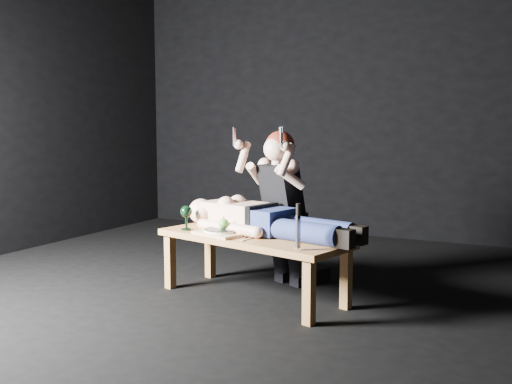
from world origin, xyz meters
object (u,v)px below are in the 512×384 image
at_px(lying_man, 267,217).
at_px(kneeling_woman, 288,206).
at_px(goblet, 186,218).
at_px(carving_knife, 298,227).
at_px(serving_tray, 221,233).
at_px(table, 253,267).

bearing_deg(lying_man, kneeling_woman, 101.57).
relative_size(lying_man, goblet, 7.29).
height_order(lying_man, carving_knife, carving_knife).
bearing_deg(lying_man, serving_tray, -133.90).
bearing_deg(goblet, lying_man, 11.95).
bearing_deg(lying_man, table, -111.20).
distance_m(lying_man, carving_knife, 0.58).
xyz_separation_m(serving_tray, carving_knife, (0.68, -0.24, 0.13)).
xyz_separation_m(table, lying_man, (0.06, 0.09, 0.35)).
bearing_deg(carving_knife, lying_man, 148.84).
relative_size(kneeling_woman, goblet, 6.64).
height_order(lying_man, serving_tray, lying_man).
bearing_deg(kneeling_woman, serving_tray, -94.83).
bearing_deg(table, kneeling_woman, 93.82).
distance_m(lying_man, goblet, 0.61).
distance_m(kneeling_woman, carving_knife, 0.86).
height_order(table, serving_tray, serving_tray).
height_order(serving_tray, carving_knife, carving_knife).
distance_m(goblet, carving_knife, 1.04).
bearing_deg(carving_knife, kneeling_woman, 131.34).
xyz_separation_m(goblet, carving_knife, (1.00, -0.29, 0.05)).
bearing_deg(kneeling_woman, table, -76.07).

